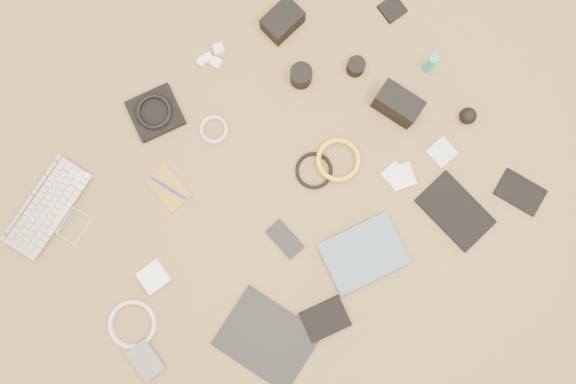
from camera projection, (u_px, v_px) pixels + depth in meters
room_shell at (248, 80)px, 0.49m from camera, size 4.04×4.04×2.58m
laptop at (60, 216)px, 1.72m from camera, size 0.37×0.31×0.02m
headphone_pouch at (156, 113)px, 1.74m from camera, size 0.18×0.17×0.03m
headphones at (154, 111)px, 1.72m from camera, size 0.15×0.15×0.01m
charger_a at (216, 63)px, 1.76m from camera, size 0.04×0.04×0.03m
charger_b at (202, 62)px, 1.76m from camera, size 0.03×0.03×0.02m
charger_c at (219, 49)px, 1.76m from camera, size 0.04×0.04×0.03m
charger_d at (208, 58)px, 1.76m from camera, size 0.03×0.03×0.02m
dslr_camera at (283, 21)px, 1.75m from camera, size 0.13×0.09×0.07m
notebook_olive at (169, 188)px, 1.73m from camera, size 0.09×0.14×0.01m
pen_blue at (168, 188)px, 1.72m from camera, size 0.05×0.12×0.01m
cable_white_a at (214, 130)px, 1.75m from camera, size 0.11×0.11×0.01m
lens_a at (301, 76)px, 1.73m from camera, size 0.07×0.07×0.07m
lens_b at (356, 67)px, 1.74m from camera, size 0.06×0.06×0.05m
card_reader at (392, 9)px, 1.78m from camera, size 0.07×0.07×0.02m
power_brick at (154, 277)px, 1.70m from camera, size 0.08×0.08×0.03m
cable_white_b at (133, 324)px, 1.69m from camera, size 0.18×0.18×0.01m
cable_black at (314, 171)px, 1.74m from camera, size 0.13×0.13×0.01m
cable_yellow at (338, 161)px, 1.74m from camera, size 0.18×0.18×0.02m
flash at (398, 104)px, 1.71m from camera, size 0.11×0.15×0.10m
lens_cleaner at (430, 64)px, 1.72m from camera, size 0.03×0.03×0.10m
battery_charger at (146, 360)px, 1.68m from camera, size 0.07×0.11×0.03m
tablet at (267, 339)px, 1.69m from camera, size 0.28×0.32×0.01m
phone at (285, 239)px, 1.72m from camera, size 0.07×0.12×0.01m
filter_case_left at (394, 175)px, 1.74m from camera, size 0.07×0.07×0.01m
filter_case_mid at (401, 176)px, 1.73m from camera, size 0.09×0.09×0.01m
filter_case_right at (442, 152)px, 1.74m from camera, size 0.07×0.07×0.01m
air_blower at (468, 116)px, 1.73m from camera, size 0.06×0.06×0.05m
drive_case at (325, 319)px, 1.68m from camera, size 0.15×0.12×0.03m
paperback at (377, 280)px, 1.70m from camera, size 0.27×0.22×0.02m
notebook_black_a at (455, 211)px, 1.72m from camera, size 0.15×0.23×0.02m
notebook_black_b at (520, 192)px, 1.73m from camera, size 0.14×0.16×0.01m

